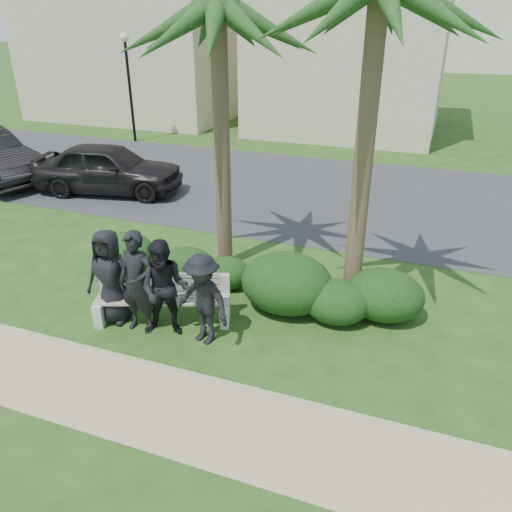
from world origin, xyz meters
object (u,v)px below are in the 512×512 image
object	(u,v)px
man_c	(165,289)
man_d	(203,299)
man_a	(110,277)
street_lamp	(128,69)
car_a	(108,168)
park_bench	(164,302)
palm_left	(218,12)
man_b	(137,283)

from	to	relation	value
man_c	man_d	xyz separation A→B (m)	(0.69, 0.01, -0.07)
man_a	street_lamp	bearing A→B (deg)	115.44
man_c	car_a	world-z (taller)	man_c
man_c	car_a	distance (m)	8.06
park_bench	man_d	world-z (taller)	man_d
palm_left	man_a	bearing A→B (deg)	-109.57
park_bench	palm_left	distance (m)	5.21
man_b	car_a	bearing A→B (deg)	129.37
man_c	man_b	bearing A→B (deg)	171.78
park_bench	palm_left	size ratio (longest dim) A/B	0.42
man_a	car_a	xyz separation A→B (m)	(-4.28, 5.97, -0.11)
man_c	car_a	size ratio (longest dim) A/B	0.39
car_a	man_a	bearing A→B (deg)	-155.72
man_c	man_d	distance (m)	0.69
street_lamp	man_b	xyz separation A→B (m)	(7.97, -12.24, -2.03)
man_b	man_c	distance (m)	0.49
street_lamp	man_c	distance (m)	14.98
man_c	street_lamp	bearing A→B (deg)	110.41
man_d	man_c	bearing A→B (deg)	-162.55
man_b	park_bench	bearing A→B (deg)	56.99
park_bench	car_a	xyz separation A→B (m)	(-5.12, 5.70, 0.38)
man_b	palm_left	world-z (taller)	palm_left
palm_left	man_c	bearing A→B (deg)	-87.36
man_b	car_a	size ratio (longest dim) A/B	0.41
street_lamp	palm_left	size ratio (longest dim) A/B	0.72
man_a	man_c	distance (m)	1.09
park_bench	man_b	world-z (taller)	man_b
street_lamp	man_a	world-z (taller)	street_lamp
street_lamp	man_d	size ratio (longest dim) A/B	2.70
man_c	car_a	bearing A→B (deg)	117.40
man_b	man_c	bearing A→B (deg)	6.69
park_bench	palm_left	xyz separation A→B (m)	(0.12, 2.44, 4.60)
street_lamp	car_a	distance (m)	7.24
man_a	man_d	distance (m)	1.78
park_bench	car_a	bearing A→B (deg)	112.08
man_d	car_a	size ratio (longest dim) A/B	0.36
palm_left	car_a	xyz separation A→B (m)	(-5.24, 3.26, -4.22)
park_bench	man_a	world-z (taller)	man_a
man_a	man_c	world-z (taller)	man_a
street_lamp	man_d	distance (m)	15.38
man_d	man_b	bearing A→B (deg)	-160.35
man_a	car_a	bearing A→B (deg)	119.81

